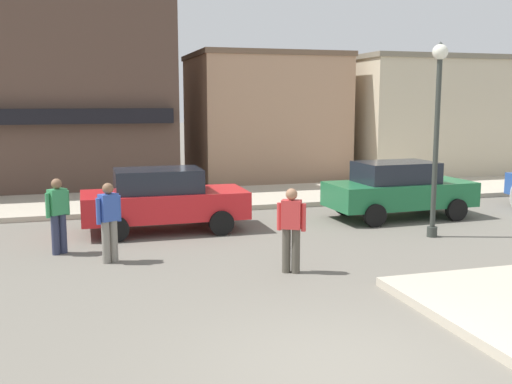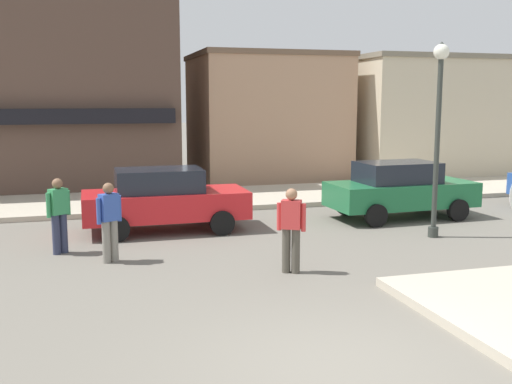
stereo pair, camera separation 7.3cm
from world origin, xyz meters
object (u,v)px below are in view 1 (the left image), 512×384
Objects in this scene: parked_car_nearest at (163,199)px; parked_car_second at (399,189)px; pedestrian_crossing_far at (109,220)px; lamp_post at (437,112)px; pedestrian_kerb_side at (291,228)px; pedestrian_crossing_near at (58,214)px.

parked_car_second is at bearing -1.22° from parked_car_nearest.
parked_car_second is 2.52× the size of pedestrian_crossing_far.
pedestrian_kerb_side is (-4.24, -1.88, -2.09)m from lamp_post.
lamp_post is 3.16m from parked_car_second.
pedestrian_crossing_far is (-7.86, -2.46, 0.06)m from parked_car_second.
pedestrian_crossing_near is (-8.47, 0.82, -2.09)m from lamp_post.
parked_car_nearest is at bearing 33.74° from pedestrian_crossing_near.
parked_car_nearest is at bearing 61.35° from pedestrian_crossing_far.
lamp_post is 6.87m from parked_car_nearest.
pedestrian_crossing_near reaches higher than parked_car_nearest.
pedestrian_crossing_far is at bearing -44.75° from pedestrian_crossing_near.
parked_car_nearest is 2.49× the size of pedestrian_crossing_near.
pedestrian_crossing_far is (0.99, -0.99, 0.00)m from pedestrian_crossing_near.
parked_car_nearest is 6.44m from parked_car_second.
pedestrian_crossing_near is (-2.41, -1.61, 0.06)m from parked_car_nearest.
pedestrian_crossing_far is (-7.48, -0.17, -2.09)m from lamp_post.
pedestrian_kerb_side is at bearing -32.53° from pedestrian_crossing_near.
pedestrian_crossing_near is at bearing 135.25° from pedestrian_crossing_far.
lamp_post reaches higher than pedestrian_crossing_far.
pedestrian_crossing_far is at bearing -118.65° from parked_car_nearest.
pedestrian_crossing_near is at bearing 147.47° from pedestrian_kerb_side.
pedestrian_crossing_near and pedestrian_kerb_side have the same top height.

